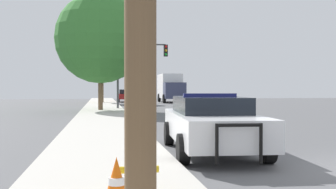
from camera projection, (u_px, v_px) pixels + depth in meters
The scene contains 9 objects.
sidewalk_left at pixel (107, 177), 7.57m from camera, with size 3.00×110.00×0.13m.
police_car at pixel (211, 123), 10.82m from camera, with size 2.37×5.32×1.52m.
fire_hydrant at pixel (138, 167), 5.98m from camera, with size 0.60×0.26×0.79m.
traffic_light at pixel (138, 61), 31.83m from camera, with size 3.88×0.35×4.97m.
car_background_distant at pixel (126, 95), 48.78m from camera, with size 2.07×3.98×1.45m.
box_truck at pixel (170, 87), 47.80m from camera, with size 2.55×7.42×3.20m.
tree_sidewalk_mid at pixel (100, 38), 29.13m from camera, with size 6.27×6.27×8.10m.
tree_sidewalk_far at pixel (102, 58), 44.20m from camera, with size 3.98×3.98×6.69m.
traffic_cone at pixel (117, 184), 5.28m from camera, with size 0.38×0.38×0.68m.
Camera 1 is at (-5.20, -7.62, 1.68)m, focal length 45.00 mm.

